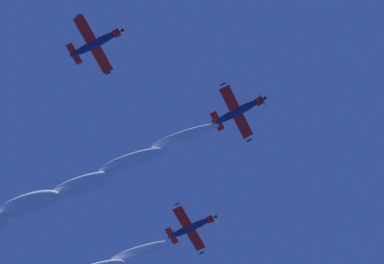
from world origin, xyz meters
TOP-DOWN VIEW (x-y plane):
  - airplane_lead at (0.81, 0.29)m, footprint 6.98×7.71m
  - airplane_left_wingman at (11.13, -14.23)m, footprint 6.97×7.72m
  - airplane_right_wingman at (14.20, 12.58)m, footprint 6.98×7.75m
  - smoke_trail_lead at (31.10, -3.07)m, footprint 42.59×7.29m

SIDE VIEW (x-z plane):
  - smoke_trail_lead at x=31.10m, z-range 81.72..90.08m
  - airplane_lead at x=0.81m, z-range 88.72..91.49m
  - airplane_left_wingman at x=11.13m, z-range 90.01..92.37m
  - airplane_right_wingman at x=14.20m, z-range 90.63..93.33m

